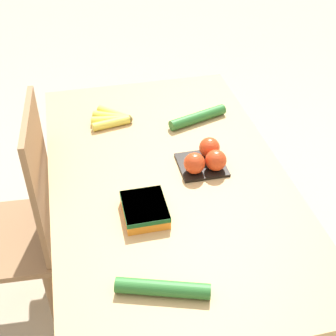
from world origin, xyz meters
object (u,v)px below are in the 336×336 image
object	(u,v)px
chair	(19,225)
carrot_bag	(145,209)
cucumber_far	(198,117)
banana_bunch	(112,119)
tomato_pack	(206,158)
cucumber_near	(163,288)

from	to	relation	value
chair	carrot_bag	world-z (taller)	chair
carrot_bag	cucumber_far	world-z (taller)	carrot_bag
banana_bunch	cucumber_far	xyz separation A→B (m)	(-0.07, -0.34, 0.00)
chair	carrot_bag	distance (m)	0.62
tomato_pack	cucumber_far	xyz separation A→B (m)	(0.29, -0.05, -0.02)
carrot_bag	cucumber_near	world-z (taller)	carrot_bag
chair	cucumber_far	size ratio (longest dim) A/B	3.92
banana_bunch	cucumber_near	distance (m)	0.86
chair	cucumber_near	size ratio (longest dim) A/B	3.92
carrot_bag	tomato_pack	bearing A→B (deg)	-52.88
tomato_pack	cucumber_near	size ratio (longest dim) A/B	0.65
cucumber_near	cucumber_far	xyz separation A→B (m)	(0.78, -0.31, 0.00)
carrot_bag	cucumber_near	bearing A→B (deg)	178.52
chair	cucumber_near	xyz separation A→B (m)	(-0.63, -0.43, 0.29)
banana_bunch	carrot_bag	world-z (taller)	carrot_bag
tomato_pack	cucumber_near	world-z (taller)	tomato_pack
banana_bunch	tomato_pack	xyz separation A→B (m)	(-0.36, -0.28, 0.02)
tomato_pack	cucumber_near	xyz separation A→B (m)	(-0.49, 0.26, -0.02)
cucumber_near	carrot_bag	bearing A→B (deg)	-1.48
tomato_pack	cucumber_near	bearing A→B (deg)	152.13
cucumber_far	tomato_pack	bearing A→B (deg)	169.63
banana_bunch	cucumber_far	world-z (taller)	cucumber_far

